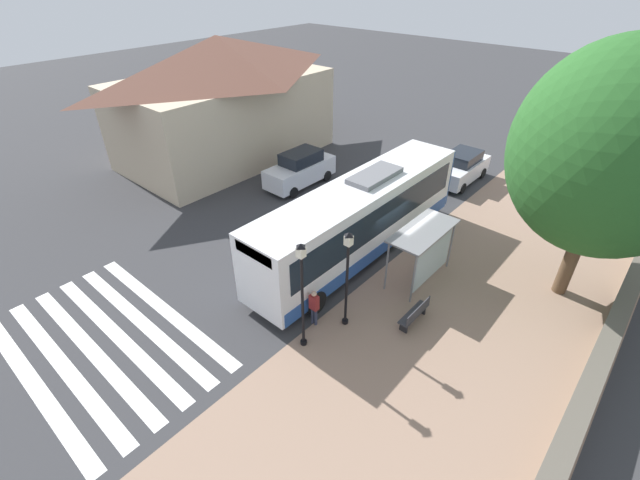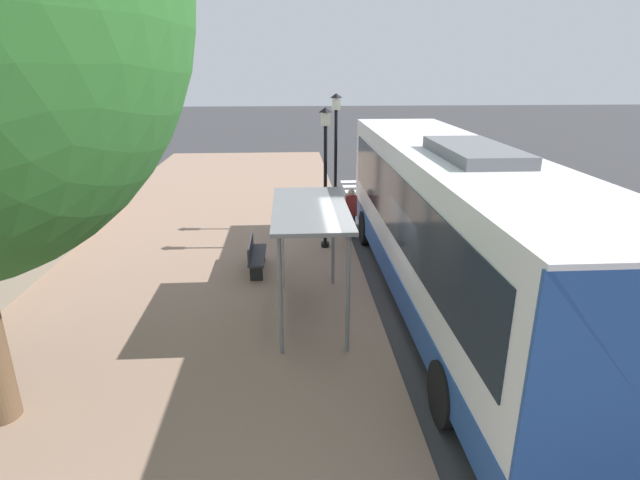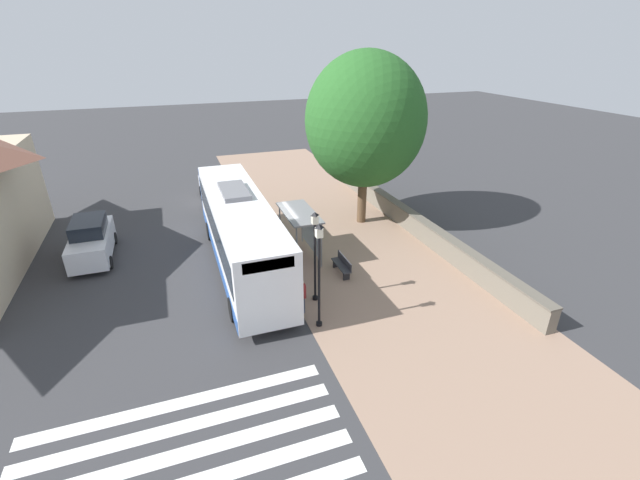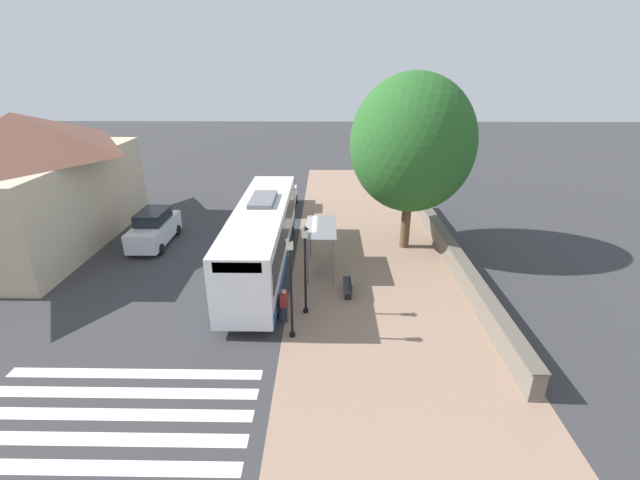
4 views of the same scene
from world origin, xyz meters
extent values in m
plane|color=#353538|center=(0.00, 0.00, 0.00)|extent=(120.00, 120.00, 0.00)
cube|color=#937560|center=(-4.50, 0.00, 0.01)|extent=(9.00, 44.00, 0.02)
cube|color=silver|center=(5.00, 8.79, 0.00)|extent=(9.00, 0.50, 0.01)
cube|color=silver|center=(5.00, 9.74, 0.00)|extent=(9.00, 0.50, 0.01)
cube|color=silver|center=(5.00, 10.69, 0.00)|extent=(9.00, 0.50, 0.01)
cube|color=silver|center=(5.00, 11.64, 0.00)|extent=(9.00, 0.50, 0.01)
cube|color=silver|center=(5.00, 12.59, 0.00)|extent=(9.00, 0.50, 0.01)
cube|color=#6B6356|center=(-8.55, 0.00, 0.54)|extent=(0.50, 20.00, 1.07)
cube|color=#5B5449|center=(-8.55, 0.00, 1.11)|extent=(0.60, 20.00, 0.08)
cube|color=#C6B293|center=(15.43, -2.88, 2.65)|extent=(7.75, 13.20, 5.30)
pyramid|color=brown|center=(15.43, -2.88, 6.49)|extent=(8.35, 13.80, 2.38)
cube|color=white|center=(1.54, 0.67, 1.99)|extent=(2.45, 12.30, 3.09)
cube|color=black|center=(1.54, 0.67, 2.39)|extent=(2.49, 11.31, 1.36)
cube|color=#264C93|center=(1.54, 0.67, 0.76)|extent=(2.49, 12.05, 0.62)
cube|color=#264C93|center=(1.54, -5.45, 1.99)|extent=(2.49, 0.06, 2.96)
cube|color=black|center=(1.54, 6.78, 3.23)|extent=(1.84, 0.08, 0.43)
cube|color=slate|center=(1.54, -0.25, 3.65)|extent=(1.23, 2.71, 0.22)
cylinder|color=black|center=(0.39, 4.97, 0.50)|extent=(0.30, 1.00, 1.00)
cylinder|color=black|center=(2.68, 4.97, 0.50)|extent=(0.30, 1.00, 1.00)
cylinder|color=black|center=(0.39, -3.14, 0.50)|extent=(0.30, 1.00, 1.00)
cylinder|color=black|center=(2.68, -3.14, 0.50)|extent=(0.30, 1.00, 1.00)
cylinder|color=slate|center=(-0.87, -1.09, 1.18)|extent=(0.08, 0.08, 2.35)
cylinder|color=slate|center=(-0.87, 2.04, 1.18)|extent=(0.08, 0.08, 2.35)
cylinder|color=slate|center=(-2.10, -1.09, 1.18)|extent=(0.08, 0.08, 2.35)
cylinder|color=slate|center=(-2.10, 2.04, 1.18)|extent=(0.08, 0.08, 2.35)
cube|color=slate|center=(-1.48, 0.48, 2.39)|extent=(1.53, 3.43, 0.08)
cube|color=silver|center=(-2.08, 0.48, 1.29)|extent=(0.03, 2.81, 1.88)
cylinder|color=#2D3347|center=(-0.09, 5.48, 0.38)|extent=(0.12, 0.12, 0.76)
cylinder|color=#2D3347|center=(0.07, 5.48, 0.38)|extent=(0.12, 0.12, 0.76)
cube|color=maroon|center=(-0.01, 5.48, 1.07)|extent=(0.34, 0.22, 0.61)
sphere|color=tan|center=(-0.01, 5.48, 1.48)|extent=(0.21, 0.21, 0.21)
cube|color=#333338|center=(-2.77, 2.97, 0.45)|extent=(0.40, 1.63, 0.06)
cube|color=#333338|center=(-2.94, 2.97, 0.68)|extent=(0.04, 1.63, 0.40)
cube|color=black|center=(-2.77, 2.32, 0.23)|extent=(0.32, 0.06, 0.45)
cube|color=black|center=(-2.77, 3.63, 0.23)|extent=(0.32, 0.06, 0.45)
cylinder|color=black|center=(-0.41, 6.49, 0.08)|extent=(0.24, 0.24, 0.16)
cylinder|color=black|center=(-0.41, 6.49, 1.93)|extent=(0.10, 0.10, 3.86)
cube|color=silver|center=(-0.41, 6.49, 4.03)|extent=(0.24, 0.24, 0.35)
pyramid|color=black|center=(-0.41, 6.49, 4.28)|extent=(0.28, 0.28, 0.14)
cylinder|color=black|center=(-0.87, 4.69, 0.08)|extent=(0.24, 0.24, 0.16)
cylinder|color=black|center=(-0.87, 4.69, 1.79)|extent=(0.10, 0.10, 3.58)
cube|color=silver|center=(-0.87, 4.69, 3.76)|extent=(0.24, 0.24, 0.35)
pyramid|color=black|center=(-0.87, 4.69, 4.00)|extent=(0.28, 0.28, 0.14)
cylinder|color=brown|center=(-6.38, -2.62, 2.12)|extent=(0.54, 0.54, 4.24)
ellipsoid|color=#265B23|center=(-6.38, -2.62, 6.10)|extent=(6.78, 6.78, 7.45)
cube|color=silver|center=(1.53, -9.62, 0.76)|extent=(1.89, 4.35, 0.97)
cube|color=black|center=(1.53, -9.73, 1.54)|extent=(1.60, 2.26, 0.60)
cylinder|color=black|center=(0.64, -8.21, 0.32)|extent=(0.22, 0.64, 0.64)
cylinder|color=black|center=(2.42, -8.21, 0.32)|extent=(0.22, 0.64, 0.64)
cylinder|color=black|center=(0.64, -11.04, 0.32)|extent=(0.22, 0.64, 0.64)
cylinder|color=black|center=(2.42, -11.04, 0.32)|extent=(0.22, 0.64, 0.64)
cube|color=silver|center=(8.56, -2.83, 0.83)|extent=(1.77, 4.60, 1.11)
cube|color=black|center=(8.56, -2.94, 1.73)|extent=(1.51, 2.39, 0.69)
cylinder|color=black|center=(7.72, -1.33, 0.32)|extent=(0.22, 0.64, 0.64)
cylinder|color=black|center=(9.39, -1.33, 0.32)|extent=(0.22, 0.64, 0.64)
cylinder|color=black|center=(7.72, -4.32, 0.32)|extent=(0.22, 0.64, 0.64)
cylinder|color=black|center=(9.39, -4.32, 0.32)|extent=(0.22, 0.64, 0.64)
camera|label=1|loc=(-7.90, 14.17, 11.57)|focal=24.00mm
camera|label=2|loc=(-1.88, -9.29, 5.14)|focal=28.00mm
camera|label=3|loc=(4.18, 19.50, 10.26)|focal=24.00mm
camera|label=4|loc=(-1.74, 20.83, 10.23)|focal=24.00mm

